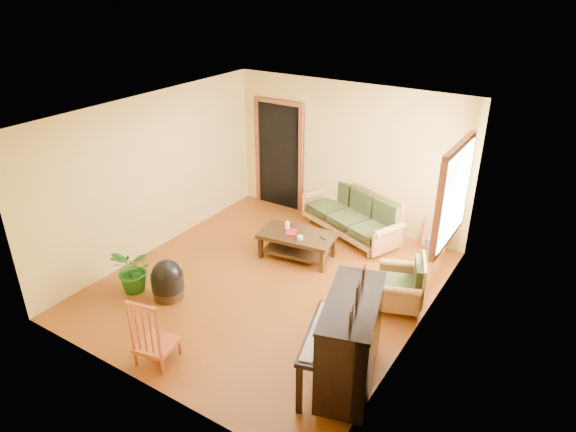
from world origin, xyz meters
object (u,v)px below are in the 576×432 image
Objects in this scene: armchair at (399,281)px; potted_plant at (134,270)px; red_chair at (155,329)px; ceramic_crock at (432,245)px; piano at (350,344)px; coffee_table at (297,245)px; footstool at (168,284)px; sofa at (350,213)px.

potted_plant is at bearing -173.69° from armchair.
red_chair is 4.82m from ceramic_crock.
piano is 3.49m from potted_plant.
coffee_table is 2.59m from potted_plant.
footstool is 4.36m from ceramic_crock.
red_chair is at bearing -51.07° from footstool.
armchair is at bearing -10.64° from coffee_table.
potted_plant is (-1.49, -2.11, 0.13)m from coffee_table.
armchair is at bearing -87.56° from ceramic_crock.
armchair is 1.79m from piano.
sofa is at bearing 72.20° from red_chair.
armchair reaches higher than ceramic_crock.
footstool is (-2.97, 0.17, -0.36)m from piano.
potted_plant reaches higher than footstool.
coffee_table is at bearing 116.82° from piano.
footstool reaches higher than coffee_table.
ceramic_crock is (-0.07, 1.74, -0.26)m from armchair.
sofa reaches higher than footstool.
piano reaches higher than sofa.
armchair is at bearing 27.52° from potted_plant.
sofa is at bearing -172.06° from ceramic_crock.
armchair is 1.08× the size of potted_plant.
sofa is 4.18× the size of footstool.
sofa is 2.09× the size of red_chair.
ceramic_crock is at bearing 55.20° from red_chair.
coffee_table is 2.19m from footstool.
armchair is 1.76m from ceramic_crock.
coffee_table is 1.93m from armchair.
red_chair is (-0.50, -4.20, 0.05)m from sofa.
ceramic_crock is at bearing 37.43° from coffee_table.
red_chair is at bearing -148.43° from armchair.
potted_plant reaches higher than coffee_table.
piano is 2.80× the size of footstool.
sofa is 8.65× the size of ceramic_crock.
coffee_table is 2.28m from ceramic_crock.
sofa reaches higher than ceramic_crock.
piano is 1.86× the size of potted_plant.
armchair is 1.62× the size of footstool.
sofa reaches higher than armchair.
coffee_table is 0.92× the size of piano.
armchair is 3.81m from potted_plant.
red_chair is (-2.02, -2.66, 0.09)m from armchair.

